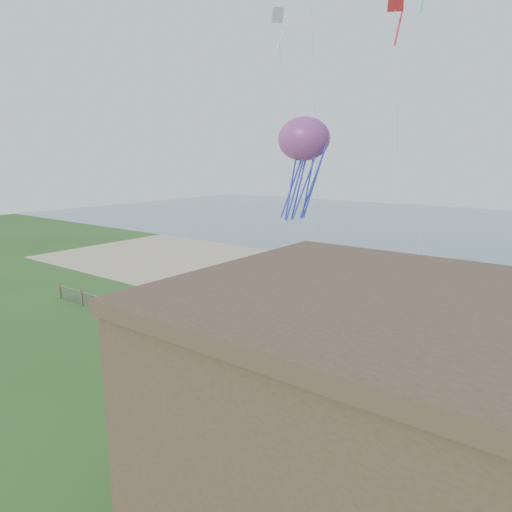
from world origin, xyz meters
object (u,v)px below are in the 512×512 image
Objects in this scene: motel at (458,453)px; octopus_kite at (303,168)px; picnic_table at (276,374)px; chainlink_fence at (237,348)px.

motel is 23.85m from octopus_kite.
motel reaches higher than picnic_table.
motel is at bearing -39.61° from octopus_kite.
motel is at bearing -18.44° from picnic_table.
chainlink_fence is at bearing 151.70° from motel.
octopus_kite reaches higher than picnic_table.
chainlink_fence is 15.06m from motel.
picnic_table is (-9.67, 6.00, -3.12)m from motel.
chainlink_fence reaches higher than picnic_table.
octopus_kite is at bearing 131.45° from motel.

